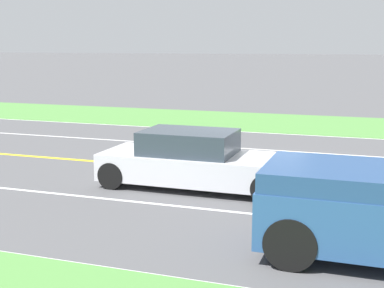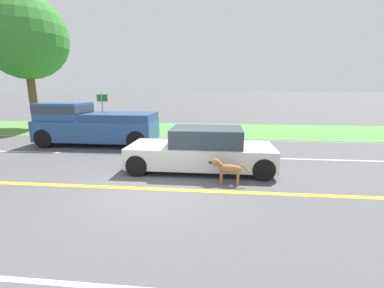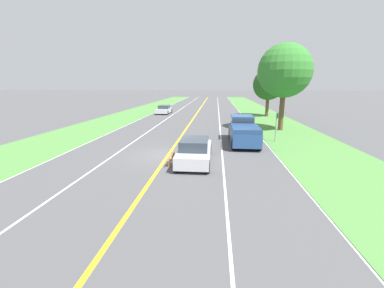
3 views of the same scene
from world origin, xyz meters
name	(u,v)px [view 1 (image 1 of 3)]	position (x,y,z in m)	size (l,w,h in m)	color
ground_plane	(258,174)	(0.00, 0.00, 0.00)	(400.00, 400.00, 0.00)	#4C4C4F
centre_divider_line	(258,174)	(0.00, 0.00, 0.00)	(0.18, 160.00, 0.01)	yellow
lane_edge_line_right	(162,277)	(7.00, 0.00, 0.00)	(0.14, 160.00, 0.01)	white
lane_edge_line_left	(296,134)	(-7.00, 0.00, 0.00)	(0.14, 160.00, 0.01)	white
lane_dash_same_dir	(224,211)	(3.50, 0.00, 0.00)	(0.10, 160.00, 0.01)	white
lane_dash_oncoming	(280,151)	(-3.50, 0.00, 0.00)	(0.10, 160.00, 0.01)	white
grass_verge_left	(305,124)	(-10.00, 0.00, 0.01)	(6.00, 160.00, 0.03)	#4C843D
ego_car	(194,161)	(1.83, -1.24, 0.66)	(1.88, 4.70, 1.42)	silver
dog	(183,157)	(0.58, -2.01, 0.47)	(0.33, 1.17, 0.76)	olive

